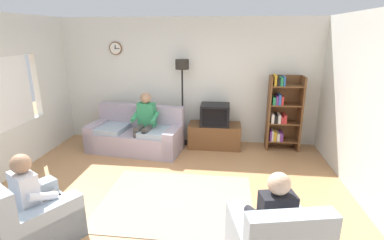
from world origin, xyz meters
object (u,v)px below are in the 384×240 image
Objects in this scene: bookshelf at (281,112)px; person_in_right_armchair at (272,215)px; couch at (136,135)px; armchair_near_window at (31,220)px; person_in_left_armchair at (34,193)px; tv_stand at (214,135)px; tv at (215,115)px; floor_lamp at (182,79)px; person_on_couch at (145,120)px.

person_in_right_armchair is (-0.65, -3.36, -0.19)m from bookshelf.
armchair_near_window is at bearing -97.31° from couch.
bookshelf is 1.41× the size of person_in_left_armchair.
person_in_left_armchair is (-1.95, -3.19, 0.35)m from tv_stand.
bookshelf reaches higher than tv.
tv is 3.34m from person_in_right_armchair.
floor_lamp is 3.77m from person_in_right_armchair.
bookshelf is at bearing 8.35° from couch.
person_on_couch reaches higher than couch.
floor_lamp is at bearing 179.18° from bookshelf.
floor_lamp is 1.49× the size of person_on_couch.
bookshelf is 0.85× the size of floor_lamp.
tv is at bearing -176.10° from bookshelf.
floor_lamp reaches higher than person_in_right_armchair.
tv is at bearing 58.36° from person_in_left_armchair.
person_on_couch is (0.24, -0.11, 0.39)m from couch.
person_on_couch is at bearing -161.83° from tv.
floor_lamp is at bearing 170.12° from tv.
tv is 0.32× the size of floor_lamp.
armchair_near_window is 2.88m from person_on_couch.
person_on_couch is at bearing -168.75° from bookshelf.
tv is (1.62, 0.35, 0.41)m from couch.
person_on_couch is (-1.39, -0.48, 0.45)m from tv_stand.
armchair_near_window is 1.04× the size of person_in_left_armchair.
person_on_couch is (-2.76, -0.55, -0.09)m from bookshelf.
bookshelf is 2.18m from floor_lamp.
bookshelf is 1.41× the size of person_in_right_armchair.
person_in_right_armchair is (2.72, -0.02, 0.32)m from armchair_near_window.
person_on_couch is at bearing -139.56° from floor_lamp.
person_in_right_armchair reaches higher than tv_stand.
bookshelf is 3.42m from person_in_right_armchair.
bookshelf is 2.82m from person_on_couch.
person_in_right_armchair is at bearing -77.54° from tv_stand.
person_in_right_armchair reaches higher than armchair_near_window.
bookshelf reaches higher than person_in_right_armchair.
person_in_left_armchair is (-0.32, -2.82, 0.29)m from couch.
couch is 3.07m from bookshelf.
floor_lamp is at bearing 27.17° from couch.
person_in_right_armchair is at bearing -0.52° from armchair_near_window.
bookshelf is at bearing 2.88° from tv_stand.
floor_lamp is at bearing 172.05° from tv_stand.
tv is (-0.00, -0.02, 0.47)m from tv_stand.
tv_stand is at bearing 19.08° from person_on_couch.
person_in_right_armchair is at bearing -2.16° from person_in_left_armchair.
couch is 1.61× the size of person_on_couch.
person_in_left_armchair is at bearing -121.44° from tv_stand.
floor_lamp is at bearing 112.97° from person_in_right_armchair.
tv_stand is (1.62, 0.37, -0.06)m from couch.
bookshelf is (3.00, 0.44, 0.48)m from couch.
couch is 1.26× the size of bookshelf.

